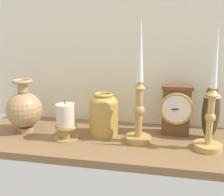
% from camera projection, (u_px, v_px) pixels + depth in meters
% --- Properties ---
extents(ground_plane, '(1.00, 0.36, 0.02)m').
position_uv_depth(ground_plane, '(109.00, 140.00, 0.87)').
color(ground_plane, brown).
extents(back_wall, '(1.20, 0.02, 0.65)m').
position_uv_depth(back_wall, '(119.00, 41.00, 0.97)').
color(back_wall, white).
rests_on(back_wall, ground_plane).
extents(mantel_clock, '(0.11, 0.09, 0.18)m').
position_uv_depth(mantel_clock, '(176.00, 109.00, 0.87)').
color(mantel_clock, brown).
rests_on(mantel_clock, ground_plane).
extents(candlestick_tall_left, '(0.09, 0.09, 0.38)m').
position_uv_depth(candlestick_tall_left, '(211.00, 112.00, 0.74)').
color(candlestick_tall_left, tan).
rests_on(candlestick_tall_left, ground_plane).
extents(candlestick_tall_center, '(0.09, 0.09, 0.40)m').
position_uv_depth(candlestick_tall_center, '(139.00, 103.00, 0.80)').
color(candlestick_tall_center, '#B18A49').
rests_on(candlestick_tall_center, ground_plane).
extents(brass_vase_bulbous, '(0.13, 0.13, 0.19)m').
position_uv_depth(brass_vase_bulbous, '(25.00, 109.00, 0.91)').
color(brass_vase_bulbous, tan).
rests_on(brass_vase_bulbous, ground_plane).
extents(brass_vase_jar, '(0.10, 0.10, 0.15)m').
position_uv_depth(brass_vase_jar, '(104.00, 113.00, 0.88)').
color(brass_vase_jar, '#BA903F').
rests_on(brass_vase_jar, ground_plane).
extents(pillar_candle_front, '(0.09, 0.09, 0.13)m').
position_uv_depth(pillar_candle_front, '(66.00, 121.00, 0.84)').
color(pillar_candle_front, '#AF8C47').
rests_on(pillar_candle_front, ground_plane).
extents(tall_ceramic_vase, '(0.06, 0.06, 0.19)m').
position_uv_depth(tall_ceramic_vase, '(211.00, 112.00, 0.83)').
color(tall_ceramic_vase, '#3A3022').
rests_on(tall_ceramic_vase, ground_plane).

